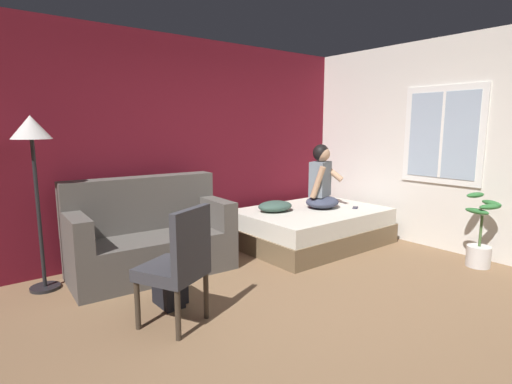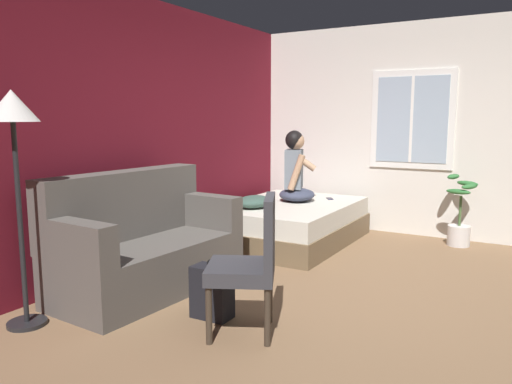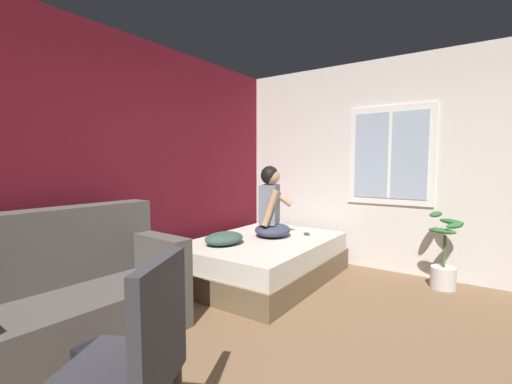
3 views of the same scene
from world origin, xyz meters
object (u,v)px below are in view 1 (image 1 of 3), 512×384
(throw_pillow, at_px, (275,206))
(floor_lamp, at_px, (32,145))
(side_chair, at_px, (179,262))
(person_seated, at_px, (322,182))
(potted_plant, at_px, (480,241))
(bed, at_px, (312,227))
(cell_phone, at_px, (355,208))
(backpack, at_px, (169,284))
(couch, at_px, (150,237))

(throw_pillow, height_order, floor_lamp, floor_lamp)
(side_chair, bearing_deg, person_seated, 19.54)
(throw_pillow, relative_size, potted_plant, 0.56)
(person_seated, bearing_deg, floor_lamp, 171.05)
(person_seated, bearing_deg, bed, -176.48)
(throw_pillow, height_order, cell_phone, throw_pillow)
(bed, xyz_separation_m, backpack, (-2.40, -0.55, -0.04))
(bed, bearing_deg, couch, 170.85)
(couch, xyz_separation_m, potted_plant, (3.03, -2.18, -0.09))
(couch, xyz_separation_m, side_chair, (-0.32, -1.29, 0.14))
(couch, bearing_deg, potted_plant, -35.78)
(backpack, bearing_deg, side_chair, -104.16)
(floor_lamp, bearing_deg, backpack, -53.36)
(bed, height_order, couch, couch)
(throw_pillow, distance_m, potted_plant, 2.45)
(throw_pillow, bearing_deg, floor_lamp, 173.12)
(cell_phone, relative_size, potted_plant, 0.17)
(person_seated, bearing_deg, backpack, -167.86)
(backpack, bearing_deg, potted_plant, -21.62)
(bed, bearing_deg, backpack, -167.21)
(backpack, height_order, cell_phone, cell_phone)
(couch, distance_m, side_chair, 1.34)
(potted_plant, bearing_deg, floor_lamp, 149.62)
(backpack, relative_size, floor_lamp, 0.27)
(side_chair, relative_size, cell_phone, 6.81)
(side_chair, relative_size, person_seated, 1.12)
(cell_phone, bearing_deg, person_seated, 14.80)
(bed, xyz_separation_m, person_seated, (0.19, 0.01, 0.60))
(floor_lamp, bearing_deg, cell_phone, -12.82)
(backpack, height_order, throw_pillow, throw_pillow)
(couch, distance_m, person_seated, 2.44)
(bed, relative_size, throw_pillow, 4.11)
(bed, distance_m, side_chair, 2.69)
(couch, xyz_separation_m, cell_phone, (2.72, -0.66, 0.09))
(cell_phone, distance_m, potted_plant, 1.57)
(backpack, distance_m, cell_phone, 2.96)
(person_seated, xyz_separation_m, potted_plant, (0.66, -1.84, -0.53))
(backpack, xyz_separation_m, throw_pillow, (1.92, 0.76, 0.36))
(person_seated, xyz_separation_m, floor_lamp, (-3.40, 0.54, 0.59))
(side_chair, relative_size, backpack, 2.14)
(couch, relative_size, person_seated, 2.00)
(bed, bearing_deg, side_chair, -159.35)
(bed, relative_size, potted_plant, 2.32)
(side_chair, distance_m, person_seated, 2.87)
(couch, relative_size, throw_pillow, 3.64)
(side_chair, distance_m, floor_lamp, 1.88)
(cell_phone, distance_m, floor_lamp, 3.96)
(couch, relative_size, floor_lamp, 1.03)
(bed, distance_m, couch, 2.22)
(backpack, bearing_deg, bed, 12.79)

